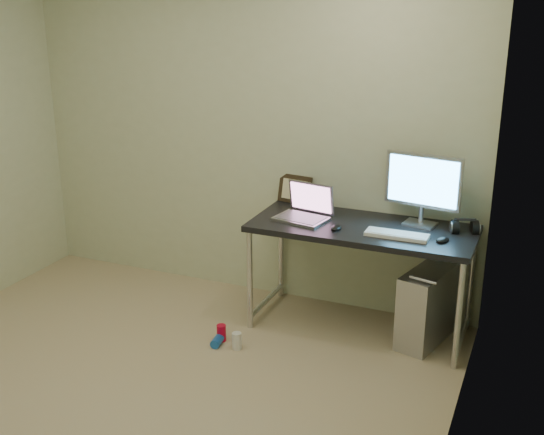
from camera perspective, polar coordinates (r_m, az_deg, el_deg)
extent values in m
plane|color=tan|center=(4.07, -12.69, -15.14)|extent=(3.50, 3.50, 0.00)
cube|color=beige|center=(5.01, -2.12, 7.30)|extent=(3.50, 0.02, 2.50)
cube|color=beige|center=(2.89, 15.03, -1.89)|extent=(0.02, 3.50, 2.50)
cube|color=black|center=(4.53, 7.58, -0.92)|extent=(1.47, 0.64, 0.04)
cylinder|color=silver|center=(4.64, -1.87, -5.25)|extent=(0.04, 0.04, 0.71)
cylinder|color=silver|center=(5.11, 0.75, -2.91)|extent=(0.04, 0.04, 0.71)
cylinder|color=silver|center=(4.30, 15.34, -7.98)|extent=(0.04, 0.04, 0.71)
cylinder|color=silver|center=(4.81, 16.30, -5.15)|extent=(0.04, 0.04, 0.71)
cylinder|color=silver|center=(4.99, -0.48, -6.94)|extent=(0.04, 0.56, 0.04)
cylinder|color=silver|center=(4.67, 15.55, -9.54)|extent=(0.04, 0.56, 0.04)
cube|color=silver|center=(4.62, 12.79, -7.28)|extent=(0.33, 0.52, 0.50)
cylinder|color=#AAAAB1|center=(4.32, 12.55, -5.12)|extent=(0.18, 0.07, 0.02)
cylinder|color=#AAAAB1|center=(4.69, 13.48, -3.27)|extent=(0.18, 0.07, 0.02)
cylinder|color=black|center=(4.81, 12.95, -4.24)|extent=(0.01, 0.16, 0.69)
cylinder|color=black|center=(4.79, 13.94, -4.70)|extent=(0.02, 0.11, 0.71)
cylinder|color=red|center=(4.61, -4.26, -9.60)|extent=(0.08, 0.08, 0.11)
cylinder|color=white|center=(4.50, -2.96, -10.27)|extent=(0.07, 0.07, 0.11)
cylinder|color=blue|center=(4.57, -4.60, -10.26)|extent=(0.08, 0.12, 0.06)
cube|color=#AAAAB1|center=(4.59, 2.44, -0.11)|extent=(0.38, 0.30, 0.02)
cube|color=slate|center=(4.59, 2.44, 0.01)|extent=(0.33, 0.25, 0.00)
cube|color=gray|center=(4.66, 3.30, 1.69)|extent=(0.34, 0.11, 0.22)
cube|color=#875574|center=(4.66, 3.27, 1.66)|extent=(0.31, 0.09, 0.19)
cube|color=#AAAAB1|center=(4.60, 12.27, -0.52)|extent=(0.22, 0.18, 0.01)
cylinder|color=#AAAAB1|center=(4.60, 12.37, 0.29)|extent=(0.03, 0.03, 0.11)
cube|color=#AAAAB1|center=(4.52, 12.54, 3.03)|extent=(0.51, 0.11, 0.35)
cube|color=#53B6FA|center=(4.50, 12.49, 2.97)|extent=(0.46, 0.08, 0.30)
cube|color=white|center=(4.35, 10.40, -1.44)|extent=(0.39, 0.13, 0.02)
ellipsoid|color=black|center=(4.33, 14.09, -1.73)|extent=(0.10, 0.12, 0.04)
ellipsoid|color=black|center=(4.43, 5.38, -0.76)|extent=(0.07, 0.10, 0.04)
cylinder|color=black|center=(4.53, 15.03, -0.74)|extent=(0.07, 0.11, 0.10)
cylinder|color=black|center=(4.52, 16.60, -0.94)|extent=(0.07, 0.11, 0.10)
cube|color=black|center=(4.51, 15.88, -0.16)|extent=(0.13, 0.06, 0.01)
cube|color=black|center=(4.93, 1.92, 2.38)|extent=(0.27, 0.11, 0.21)
cylinder|color=silver|center=(4.89, 3.73, 1.47)|extent=(0.01, 0.01, 0.09)
cylinder|color=white|center=(4.87, 3.74, 2.07)|extent=(0.05, 0.04, 0.04)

